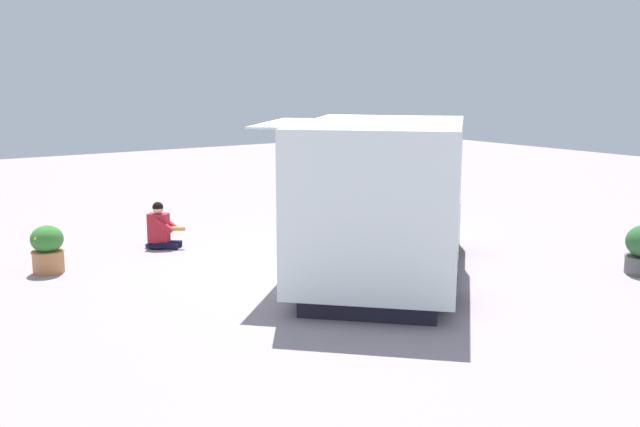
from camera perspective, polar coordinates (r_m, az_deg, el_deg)
ground_plane at (r=11.95m, az=-0.31°, el=-4.38°), size 40.00×40.00×0.00m
food_truck at (r=11.49m, az=5.06°, el=0.92°), size 5.19×5.12×2.42m
person_customer at (r=13.75m, az=-12.05°, el=-1.27°), size 0.74×0.71×0.84m
planter_flowering_far at (r=12.50m, az=-20.06°, el=-2.55°), size 0.51×0.51×0.76m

